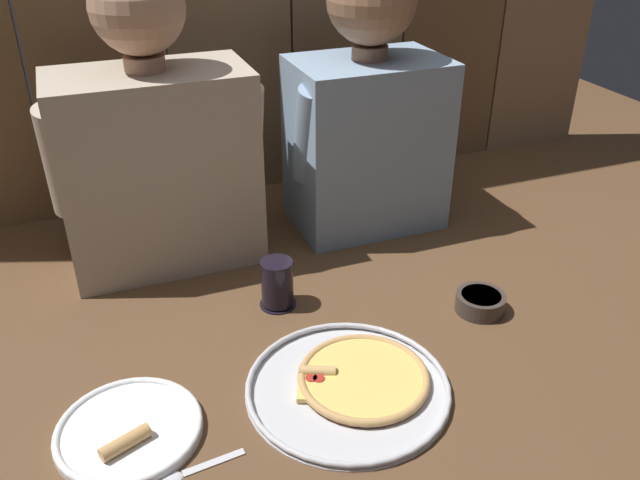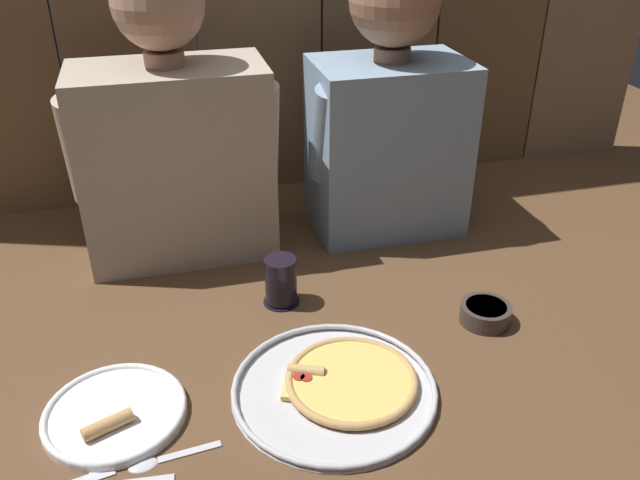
% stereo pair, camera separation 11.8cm
% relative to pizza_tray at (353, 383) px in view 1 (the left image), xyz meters
% --- Properties ---
extents(ground_plane, '(3.20, 3.20, 0.00)m').
position_rel_pizza_tray_xyz_m(ground_plane, '(0.03, 0.10, -0.01)').
color(ground_plane, brown).
extents(pizza_tray, '(0.34, 0.34, 0.03)m').
position_rel_pizza_tray_xyz_m(pizza_tray, '(0.00, 0.00, 0.00)').
color(pizza_tray, silver).
rests_on(pizza_tray, ground).
extents(dinner_plate, '(0.23, 0.23, 0.03)m').
position_rel_pizza_tray_xyz_m(dinner_plate, '(-0.37, 0.03, -0.00)').
color(dinner_plate, white).
rests_on(dinner_plate, ground).
extents(drinking_glass, '(0.07, 0.07, 0.10)m').
position_rel_pizza_tray_xyz_m(drinking_glass, '(-0.04, 0.28, 0.04)').
color(drinking_glass, black).
rests_on(drinking_glass, ground).
extents(dipping_bowl, '(0.10, 0.10, 0.04)m').
position_rel_pizza_tray_xyz_m(dipping_bowl, '(0.32, 0.11, 0.01)').
color(dipping_bowl, '#3D332D').
rests_on(dipping_bowl, ground).
extents(table_spoon, '(0.14, 0.04, 0.01)m').
position_rel_pizza_tray_xyz_m(table_spoon, '(-0.30, -0.08, -0.01)').
color(table_spoon, silver).
rests_on(table_spoon, ground).
extents(diner_left, '(0.44, 0.22, 0.64)m').
position_rel_pizza_tray_xyz_m(diner_left, '(-0.21, 0.55, 0.27)').
color(diner_left, '#B2A38E').
rests_on(diner_left, ground).
extents(diner_right, '(0.38, 0.23, 0.63)m').
position_rel_pizza_tray_xyz_m(diner_right, '(0.27, 0.55, 0.29)').
color(diner_right, '#849EB7').
rests_on(diner_right, ground).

